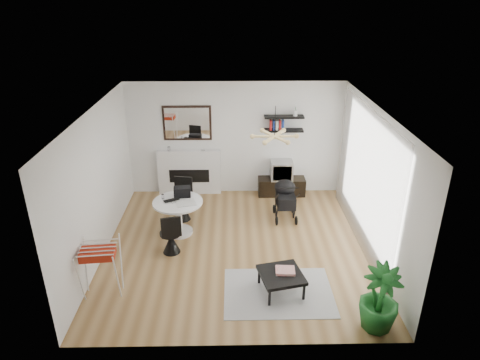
{
  "coord_description": "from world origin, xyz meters",
  "views": [
    {
      "loc": [
        -0.05,
        -7.02,
        4.6
      ],
      "look_at": [
        0.08,
        0.4,
        1.24
      ],
      "focal_mm": 32.0,
      "sensor_mm": 36.0,
      "label": 1
    }
  ],
  "objects_px": {
    "drying_rack": "(101,269)",
    "coffee_table": "(281,275)",
    "dining_table": "(178,212)",
    "tv_console": "(281,186)",
    "stroller": "(285,201)",
    "fireplace": "(189,167)",
    "potted_plant": "(380,299)",
    "crt_tv": "(281,170)"
  },
  "relations": [
    {
      "from": "tv_console",
      "to": "crt_tv",
      "type": "height_order",
      "value": "crt_tv"
    },
    {
      "from": "crt_tv",
      "to": "dining_table",
      "type": "height_order",
      "value": "crt_tv"
    },
    {
      "from": "fireplace",
      "to": "dining_table",
      "type": "distance_m",
      "value": 1.9
    },
    {
      "from": "tv_console",
      "to": "crt_tv",
      "type": "relative_size",
      "value": 2.19
    },
    {
      "from": "potted_plant",
      "to": "crt_tv",
      "type": "bearing_deg",
      "value": 101.97
    },
    {
      "from": "stroller",
      "to": "coffee_table",
      "type": "xyz_separation_m",
      "value": [
        -0.35,
        -2.51,
        -0.08
      ]
    },
    {
      "from": "crt_tv",
      "to": "dining_table",
      "type": "distance_m",
      "value": 2.86
    },
    {
      "from": "fireplace",
      "to": "potted_plant",
      "type": "relative_size",
      "value": 2.08
    },
    {
      "from": "fireplace",
      "to": "potted_plant",
      "type": "height_order",
      "value": "fireplace"
    },
    {
      "from": "fireplace",
      "to": "crt_tv",
      "type": "xyz_separation_m",
      "value": [
        2.2,
        -0.13,
        -0.04
      ]
    },
    {
      "from": "tv_console",
      "to": "drying_rack",
      "type": "height_order",
      "value": "drying_rack"
    },
    {
      "from": "dining_table",
      "to": "potted_plant",
      "type": "xyz_separation_m",
      "value": [
        3.2,
        -2.71,
        0.04
      ]
    },
    {
      "from": "dining_table",
      "to": "tv_console",
      "type": "bearing_deg",
      "value": 37.68
    },
    {
      "from": "dining_table",
      "to": "potted_plant",
      "type": "distance_m",
      "value": 4.19
    },
    {
      "from": "drying_rack",
      "to": "tv_console",
      "type": "bearing_deg",
      "value": 42.23
    },
    {
      "from": "tv_console",
      "to": "coffee_table",
      "type": "height_order",
      "value": "tv_console"
    },
    {
      "from": "fireplace",
      "to": "dining_table",
      "type": "bearing_deg",
      "value": -91.71
    },
    {
      "from": "stroller",
      "to": "fireplace",
      "type": "bearing_deg",
      "value": 149.05
    },
    {
      "from": "drying_rack",
      "to": "coffee_table",
      "type": "height_order",
      "value": "drying_rack"
    },
    {
      "from": "drying_rack",
      "to": "coffee_table",
      "type": "xyz_separation_m",
      "value": [
        2.9,
        0.0,
        -0.16
      ]
    },
    {
      "from": "coffee_table",
      "to": "drying_rack",
      "type": "bearing_deg",
      "value": -179.91
    },
    {
      "from": "fireplace",
      "to": "stroller",
      "type": "height_order",
      "value": "fireplace"
    },
    {
      "from": "dining_table",
      "to": "drying_rack",
      "type": "relative_size",
      "value": 1.09
    },
    {
      "from": "fireplace",
      "to": "coffee_table",
      "type": "relative_size",
      "value": 2.67
    },
    {
      "from": "dining_table",
      "to": "coffee_table",
      "type": "relative_size",
      "value": 1.23
    },
    {
      "from": "crt_tv",
      "to": "drying_rack",
      "type": "height_order",
      "value": "drying_rack"
    },
    {
      "from": "crt_tv",
      "to": "coffee_table",
      "type": "xyz_separation_m",
      "value": [
        -0.38,
        -3.63,
        -0.32
      ]
    },
    {
      "from": "stroller",
      "to": "potted_plant",
      "type": "height_order",
      "value": "potted_plant"
    },
    {
      "from": "potted_plant",
      "to": "tv_console",
      "type": "bearing_deg",
      "value": 101.76
    },
    {
      "from": "tv_console",
      "to": "potted_plant",
      "type": "distance_m",
      "value": 4.57
    },
    {
      "from": "tv_console",
      "to": "drying_rack",
      "type": "relative_size",
      "value": 1.23
    },
    {
      "from": "fireplace",
      "to": "dining_table",
      "type": "xyz_separation_m",
      "value": [
        -0.06,
        -1.88,
        -0.21
      ]
    },
    {
      "from": "tv_console",
      "to": "stroller",
      "type": "height_order",
      "value": "stroller"
    },
    {
      "from": "crt_tv",
      "to": "potted_plant",
      "type": "height_order",
      "value": "potted_plant"
    },
    {
      "from": "fireplace",
      "to": "drying_rack",
      "type": "distance_m",
      "value": 3.93
    },
    {
      "from": "drying_rack",
      "to": "stroller",
      "type": "xyz_separation_m",
      "value": [
        3.25,
        2.51,
        -0.08
      ]
    },
    {
      "from": "fireplace",
      "to": "crt_tv",
      "type": "distance_m",
      "value": 2.2
    },
    {
      "from": "tv_console",
      "to": "crt_tv",
      "type": "distance_m",
      "value": 0.43
    },
    {
      "from": "dining_table",
      "to": "fireplace",
      "type": "bearing_deg",
      "value": 88.29
    },
    {
      "from": "tv_console",
      "to": "potted_plant",
      "type": "bearing_deg",
      "value": -78.24
    },
    {
      "from": "stroller",
      "to": "potted_plant",
      "type": "distance_m",
      "value": 3.48
    },
    {
      "from": "drying_rack",
      "to": "coffee_table",
      "type": "bearing_deg",
      "value": -5.53
    }
  ]
}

